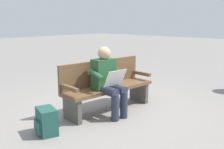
# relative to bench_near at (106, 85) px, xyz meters

# --- Properties ---
(ground_plane) EXTENTS (40.00, 40.00, 0.00)m
(ground_plane) POSITION_rel_bench_near_xyz_m (0.01, 0.07, -0.46)
(ground_plane) COLOR gray
(bench_near) EXTENTS (1.84, 0.65, 0.90)m
(bench_near) POSITION_rel_bench_near_xyz_m (0.00, 0.00, 0.00)
(bench_near) COLOR brown
(bench_near) RESTS_ON ground
(person_seated) EXTENTS (0.60, 0.60, 1.18)m
(person_seated) POSITION_rel_bench_near_xyz_m (0.19, 0.22, 0.17)
(person_seated) COLOR #23512D
(person_seated) RESTS_ON ground
(backpack) EXTENTS (0.35, 0.41, 0.38)m
(backpack) POSITION_rel_bench_near_xyz_m (1.36, 0.09, -0.27)
(backpack) COLOR #1E4C42
(backpack) RESTS_ON ground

